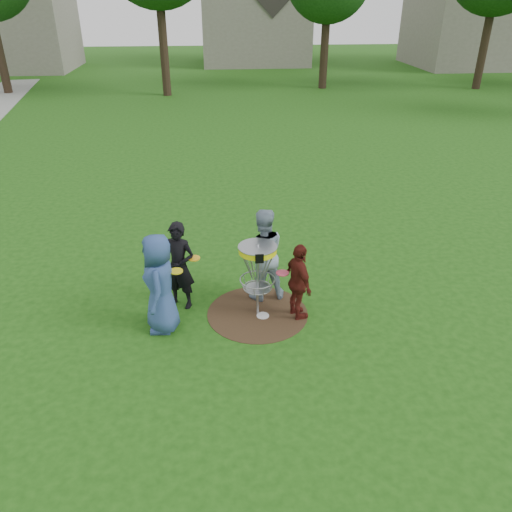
{
  "coord_description": "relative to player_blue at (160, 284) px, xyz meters",
  "views": [
    {
      "loc": [
        -0.69,
        -7.35,
        5.09
      ],
      "look_at": [
        0.0,
        0.3,
        1.0
      ],
      "focal_mm": 35.0,
      "sensor_mm": 36.0,
      "label": 1
    }
  ],
  "objects": [
    {
      "name": "player_black",
      "position": [
        0.28,
        0.67,
        -0.05
      ],
      "size": [
        0.7,
        0.6,
        1.63
      ],
      "primitive_type": "imported",
      "rotation": [
        0.0,
        0.0,
        -0.42
      ],
      "color": "black",
      "rests_on": "ground"
    },
    {
      "name": "house_row",
      "position": [
        6.41,
        33.34,
        3.27
      ],
      "size": [
        44.5,
        10.65,
        11.62
      ],
      "color": "gray",
      "rests_on": "ground"
    },
    {
      "name": "disc_golf_basket",
      "position": [
        1.63,
        0.28,
        0.15
      ],
      "size": [
        0.66,
        0.67,
        1.38
      ],
      "color": "#9EA0A5",
      "rests_on": "ground"
    },
    {
      "name": "player_blue",
      "position": [
        0.0,
        0.0,
        0.0
      ],
      "size": [
        0.56,
        0.86,
        1.74
      ],
      "primitive_type": "imported",
      "rotation": [
        0.0,
        0.0,
        -1.58
      ],
      "color": "#2E4980",
      "rests_on": "ground"
    },
    {
      "name": "ground",
      "position": [
        1.63,
        0.28,
        -0.87
      ],
      "size": [
        100.0,
        100.0,
        0.0
      ],
      "primitive_type": "plane",
      "color": "#19470F",
      "rests_on": "ground"
    },
    {
      "name": "dirt_patch",
      "position": [
        1.63,
        0.28,
        -0.87
      ],
      "size": [
        1.8,
        1.8,
        0.01
      ],
      "primitive_type": "cylinder",
      "color": "#47331E",
      "rests_on": "ground"
    },
    {
      "name": "disc_on_grass",
      "position": [
        1.71,
        0.18,
        -0.86
      ],
      "size": [
        0.22,
        0.22,
        0.02
      ],
      "primitive_type": "cylinder",
      "color": "silver",
      "rests_on": "ground"
    },
    {
      "name": "player_grey",
      "position": [
        1.76,
        0.84,
        0.01
      ],
      "size": [
        0.94,
        0.78,
        1.76
      ],
      "primitive_type": "imported",
      "rotation": [
        0.0,
        0.0,
        3.28
      ],
      "color": "#8094A5",
      "rests_on": "ground"
    },
    {
      "name": "held_discs",
      "position": [
        1.14,
        0.35,
        0.13
      ],
      "size": [
        1.99,
        0.77,
        0.24
      ],
      "color": "yellow",
      "rests_on": "ground"
    },
    {
      "name": "player_maroon",
      "position": [
        2.32,
        0.12,
        -0.17
      ],
      "size": [
        0.57,
        0.89,
        1.41
      ],
      "primitive_type": "imported",
      "rotation": [
        0.0,
        0.0,
        1.86
      ],
      "color": "#541913",
      "rests_on": "ground"
    }
  ]
}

